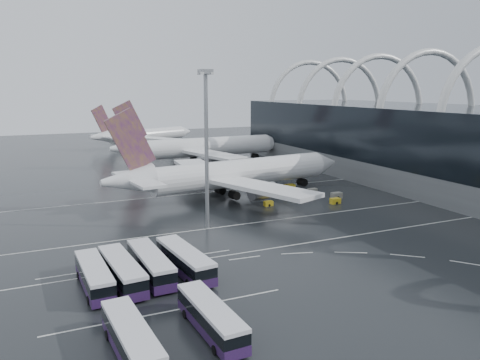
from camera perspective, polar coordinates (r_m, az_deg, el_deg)
name	(u,v)px	position (r m, az deg, el deg)	size (l,w,h in m)	color
ground	(285,242)	(78.30, 5.49, -7.50)	(420.00, 420.00, 0.00)	black
terminal	(461,145)	(130.31, 25.30, 3.91)	(42.00, 160.00, 34.90)	slate
lane_marking_near	(291,245)	(76.67, 6.23, -7.92)	(120.00, 0.25, 0.01)	silver
lane_marking_mid	(253,223)	(88.43, 1.65, -5.24)	(120.00, 0.25, 0.01)	silver
lane_marking_far	(203,193)	(113.49, -4.49, -1.55)	(120.00, 0.25, 0.01)	silver
bus_bay_line_south	(170,311)	(55.98, -8.49, -15.52)	(28.00, 0.25, 0.01)	silver
bus_bay_line_north	(140,264)	(70.27, -12.08, -9.94)	(28.00, 0.25, 0.01)	silver
airliner_main	(231,174)	(107.92, -1.09, 0.68)	(62.35, 54.17, 21.12)	white
airliner_gate_b	(200,148)	(156.10, -4.88, 3.94)	(61.13, 55.06, 21.26)	white
airliner_gate_c	(143,136)	(205.87, -11.76, 5.30)	(49.30, 45.01, 18.32)	white
bus_row_near_a	(94,276)	(62.91, -17.35, -11.07)	(3.55, 13.10, 3.20)	#251541
bus_row_near_b	(122,271)	(63.28, -14.20, -10.68)	(4.15, 13.80, 3.35)	#251541
bus_row_near_c	(151,264)	(64.73, -10.85, -10.01)	(3.68, 13.79, 3.37)	#251541
bus_row_near_d	(185,260)	(65.27, -6.74, -9.68)	(4.53, 14.08, 3.40)	#251541
bus_row_far_a	(132,340)	(47.61, -13.07, -18.43)	(3.79, 13.18, 3.20)	#251541
bus_row_far_c	(211,317)	(50.58, -3.56, -16.32)	(3.51, 12.77, 3.11)	#251541
floodlight_mast	(206,131)	(81.96, -4.14, 6.02)	(2.15, 2.15, 28.08)	gray
gse_cart_belly_a	(335,201)	(104.70, 11.53, -2.51)	(2.21, 1.31, 1.21)	gold
gse_cart_belly_b	(312,191)	(113.84, 8.81, -1.31)	(2.17, 1.28, 1.18)	slate
gse_cart_belly_c	(268,203)	(100.85, 3.47, -2.87)	(1.92, 1.14, 1.05)	gold
gse_cart_belly_d	(336,195)	(109.77, 11.68, -1.84)	(2.44, 1.44, 1.33)	slate
gse_cart_belly_e	(290,187)	(116.99, 6.06, -0.85)	(2.51, 1.48, 1.37)	gold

